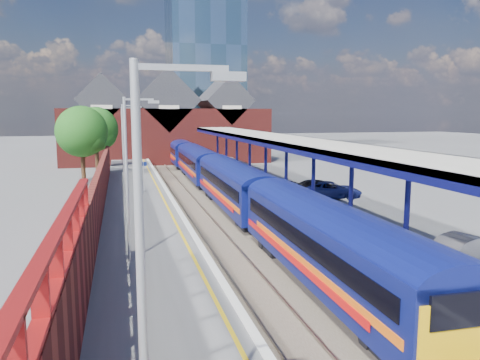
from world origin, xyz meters
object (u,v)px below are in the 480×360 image
Objects in this scene: lamp_post_d at (124,135)px; parked_car_blue at (331,190)px; lamp_post_b at (130,169)px; platform_sign at (143,171)px; train at (213,170)px; parked_car_silver at (468,248)px; lamp_post_c at (125,145)px; parked_car_dark at (318,188)px; lamp_post_a at (152,289)px.

lamp_post_d reaches higher than parked_car_blue.
platform_sign is (1.36, 18.00, -2.30)m from lamp_post_b.
lamp_post_d is 25.33m from parked_car_blue.
lamp_post_d reaches higher than train.
train is at bearing 51.67° from parked_car_blue.
parked_car_silver is (5.99, -25.72, -0.49)m from train.
lamp_post_c reaches higher than parked_car_blue.
parked_car_silver is 15.63m from parked_car_blue.
lamp_post_d is at bearing 6.48° from parked_car_silver.
lamp_post_b is 19.38m from parked_car_dark.
train is 36.85m from lamp_post_a.
lamp_post_d is at bearing 90.00° from lamp_post_c.
train is 12.32m from parked_car_blue.
lamp_post_d is at bearing 22.74° from parked_car_dark.
parked_car_dark is (0.41, 16.52, 0.01)m from parked_car_silver.
lamp_post_c and lamp_post_d have the same top height.
train is 9.42× the size of lamp_post_a.
train is 17.15× the size of parked_car_silver.
lamp_post_a is 14.00m from lamp_post_b.
parked_car_dark is 0.98× the size of parked_car_blue.
lamp_post_c is at bearing -124.26° from platform_sign.
lamp_post_b is at bearing 145.36° from parked_car_blue.
parked_car_dark is at bearing -16.07° from parked_car_silver.
lamp_post_a is at bearing -102.35° from train.
parked_car_dark is at bearing -22.37° from platform_sign.
lamp_post_b is 1.82× the size of parked_car_silver.
train is 7.59m from platform_sign.
lamp_post_b is (-7.86, -21.89, 2.87)m from train.
lamp_post_b is 18.20m from platform_sign.
train is at bearing -1.53° from parked_car_silver.
lamp_post_c is 1.54× the size of parked_car_blue.
platform_sign is at bearing 55.74° from lamp_post_c.
platform_sign is at bearing 87.56° from lamp_post_a.
lamp_post_d is 1.54× the size of parked_car_blue.
lamp_post_c is 1.82× the size of parked_car_silver.
platform_sign is at bearing -84.44° from lamp_post_d.
lamp_post_d is at bearing 127.85° from train.
parked_car_silver is (13.85, -19.83, -3.36)m from lamp_post_c.
lamp_post_c is 1.57× the size of parked_car_dark.
lamp_post_c is at bearing 63.23° from parked_car_dark.
parked_car_blue is (7.01, -10.13, -0.49)m from train.
lamp_post_c is at bearing 91.09° from parked_car_blue.
lamp_post_d is at bearing 90.00° from lamp_post_a.
lamp_post_d is (0.00, 16.00, 0.00)m from lamp_post_c.
lamp_post_b is 2.80× the size of platform_sign.
train is at bearing 30.94° from platform_sign.
lamp_post_a is at bearing 111.64° from parked_car_silver.
parked_car_silver is (13.85, -35.83, -3.36)m from lamp_post_d.
platform_sign is at bearing 15.12° from parked_car_silver.
lamp_post_d is (-7.86, 10.11, 2.87)m from train.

